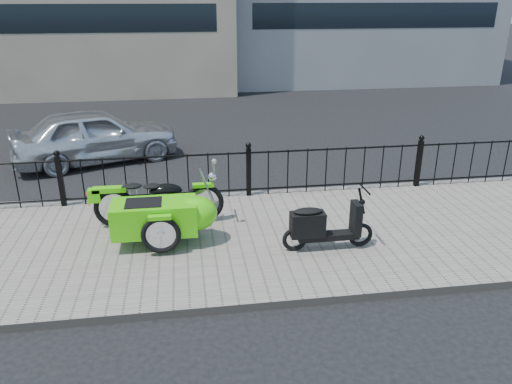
{
  "coord_description": "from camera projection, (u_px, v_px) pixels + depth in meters",
  "views": [
    {
      "loc": [
        -1.21,
        -7.76,
        3.81
      ],
      "look_at": [
        -0.06,
        -0.1,
        0.74
      ],
      "focal_mm": 35.0,
      "sensor_mm": 36.0,
      "label": 1
    }
  ],
  "objects": [
    {
      "name": "curb",
      "position": [
        248.0,
        195.0,
        10.01
      ],
      "size": [
        30.0,
        0.1,
        0.12
      ],
      "primitive_type": "cube",
      "color": "gray",
      "rests_on": "ground"
    },
    {
      "name": "spare_tire",
      "position": [
        161.0,
        214.0,
        8.18
      ],
      "size": [
        0.58,
        0.52,
        0.69
      ],
      "primitive_type": "torus",
      "rotation": [
        1.57,
        0.0,
        0.71
      ],
      "color": "black",
      "rests_on": "sidewalk"
    },
    {
      "name": "sedan_car",
      "position": [
        95.0,
        135.0,
        11.98
      ],
      "size": [
        4.15,
        2.77,
        1.31
      ],
      "primitive_type": "imported",
      "rotation": [
        0.0,
        0.0,
        1.92
      ],
      "color": "silver",
      "rests_on": "ground"
    },
    {
      "name": "motorcycle_sidecar",
      "position": [
        166.0,
        213.0,
        7.9
      ],
      "size": [
        2.28,
        1.48,
        0.98
      ],
      "color": "black",
      "rests_on": "sidewalk"
    },
    {
      "name": "sidewalk",
      "position": [
        263.0,
        239.0,
        8.22
      ],
      "size": [
        30.0,
        3.8,
        0.12
      ],
      "primitive_type": "cube",
      "color": "slate",
      "rests_on": "ground"
    },
    {
      "name": "scooter",
      "position": [
        322.0,
        226.0,
        7.64
      ],
      "size": [
        1.44,
        0.42,
        0.98
      ],
      "color": "black",
      "rests_on": "sidewalk"
    },
    {
      "name": "iron_fence",
      "position": [
        249.0,
        173.0,
        9.68
      ],
      "size": [
        14.11,
        0.11,
        1.08
      ],
      "color": "black",
      "rests_on": "sidewalk"
    },
    {
      "name": "ground",
      "position": [
        259.0,
        229.0,
        8.71
      ],
      "size": [
        120.0,
        120.0,
        0.0
      ],
      "primitive_type": "plane",
      "color": "black",
      "rests_on": "ground"
    }
  ]
}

